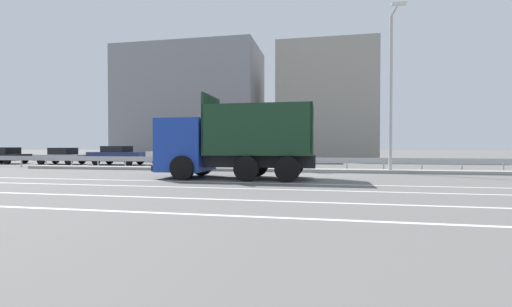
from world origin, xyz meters
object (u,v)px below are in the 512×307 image
(street_lamp_1, at_px, (391,85))
(parked_car_3, at_px, (179,155))
(dump_truck, at_px, (217,148))
(parked_car_4, at_px, (246,156))
(parked_car_1, at_px, (62,156))
(parked_car_2, at_px, (118,155))
(median_road_sign, at_px, (299,147))
(parked_car_0, at_px, (5,156))

(street_lamp_1, distance_m, parked_car_3, 15.82)
(dump_truck, distance_m, parked_car_4, 9.22)
(parked_car_1, distance_m, parked_car_2, 5.06)
(dump_truck, xyz_separation_m, parked_car_3, (-6.11, 9.67, -0.57))
(parked_car_2, bearing_deg, parked_car_1, -90.40)
(median_road_sign, bearing_deg, parked_car_2, 161.30)
(parked_car_3, distance_m, parked_car_4, 5.44)
(dump_truck, height_order, parked_car_2, dump_truck)
(parked_car_0, distance_m, parked_car_2, 10.57)
(median_road_sign, height_order, parked_car_3, median_road_sign)
(parked_car_4, bearing_deg, parked_car_1, -93.75)
(dump_truck, distance_m, median_road_sign, 5.76)
(street_lamp_1, bearing_deg, parked_car_3, 160.16)
(parked_car_0, bearing_deg, parked_car_3, -88.07)
(dump_truck, bearing_deg, parked_car_3, 31.68)
(dump_truck, bearing_deg, parked_car_1, 59.04)
(median_road_sign, relative_size, parked_car_1, 0.65)
(street_lamp_1, bearing_deg, parked_car_4, 152.37)
(street_lamp_1, xyz_separation_m, parked_car_4, (-9.00, 4.71, -3.95))
(dump_truck, relative_size, parked_car_4, 1.47)
(parked_car_2, bearing_deg, parked_car_0, -90.15)
(parked_car_1, height_order, parked_car_2, parked_car_2)
(parked_car_0, xyz_separation_m, parked_car_4, (21.13, -0.24, 0.10))
(parked_car_0, bearing_deg, parked_car_2, -87.88)
(parked_car_3, bearing_deg, parked_car_0, -86.01)
(street_lamp_1, distance_m, parked_car_2, 20.62)
(parked_car_2, relative_size, parked_car_4, 0.93)
(dump_truck, relative_size, street_lamp_1, 0.82)
(street_lamp_1, xyz_separation_m, parked_car_0, (-30.13, 4.95, -4.05))
(parked_car_1, relative_size, parked_car_3, 0.85)
(median_road_sign, xyz_separation_m, parked_car_4, (-4.08, 4.51, -0.63))
(median_road_sign, relative_size, parked_car_2, 0.59)
(parked_car_3, bearing_deg, dump_truck, 35.40)
(parked_car_0, xyz_separation_m, parked_car_3, (15.71, 0.25, 0.10))
(parked_car_4, bearing_deg, dump_truck, 1.97)
(dump_truck, bearing_deg, median_road_sign, -36.55)
(parked_car_3, relative_size, parked_car_4, 1.01)
(parked_car_2, height_order, parked_car_4, parked_car_4)
(dump_truck, bearing_deg, parked_car_4, 3.73)
(street_lamp_1, height_order, parked_car_4, street_lamp_1)
(parked_car_1, distance_m, parked_car_3, 10.20)
(median_road_sign, distance_m, parked_car_2, 15.47)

